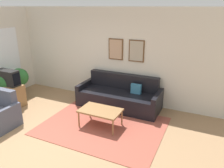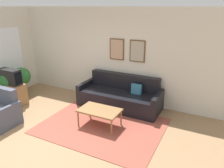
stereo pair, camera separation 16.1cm
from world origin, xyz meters
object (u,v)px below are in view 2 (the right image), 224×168
(tv, at_px, (10,77))
(potted_plant_tall, at_px, (10,82))
(coffee_table, at_px, (100,111))
(couch, at_px, (120,97))

(tv, bearing_deg, potted_plant_tall, 151.51)
(coffee_table, distance_m, potted_plant_tall, 3.01)
(coffee_table, bearing_deg, tv, -179.03)
(tv, relative_size, potted_plant_tall, 0.70)
(couch, bearing_deg, potted_plant_tall, -158.62)
(couch, relative_size, potted_plant_tall, 2.36)
(couch, height_order, potted_plant_tall, potted_plant_tall)
(coffee_table, bearing_deg, potted_plant_tall, 179.68)
(couch, distance_m, tv, 3.16)
(tv, bearing_deg, couch, 23.30)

